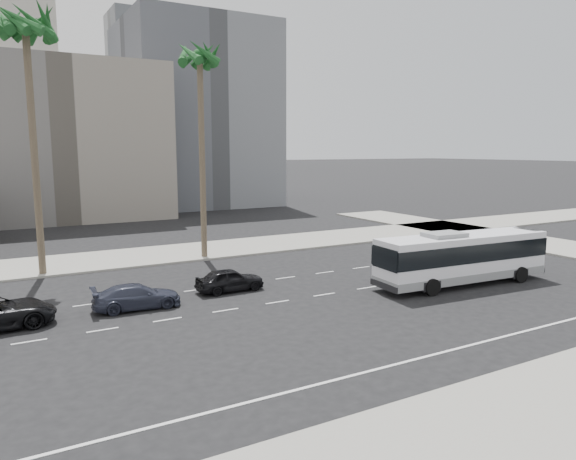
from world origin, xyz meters
TOP-DOWN VIEW (x-y plane):
  - ground at (0.00, 0.00)m, footprint 700.00×700.00m
  - sidewalk_north at (0.00, 15.50)m, footprint 120.00×7.00m
  - midrise_beige_west at (-12.00, 45.00)m, footprint 24.00×18.00m
  - midrise_gray_center at (8.00, 52.00)m, footprint 20.00×20.00m
  - civic_tower at (-2.00, 250.00)m, footprint 42.00×42.00m
  - highrise_right at (45.00, 230.00)m, footprint 26.00×26.00m
  - highrise_far at (70.00, 260.00)m, footprint 22.00×22.00m
  - city_bus at (5.56, -2.09)m, footprint 11.56×3.31m
  - car_a at (-7.32, 3.35)m, footprint 1.58×3.94m
  - car_b at (-12.82, 2.58)m, footprint 2.05×4.52m
  - palm_near at (-5.31, 12.93)m, footprint 4.70×4.70m
  - palm_mid at (-16.43, 12.84)m, footprint 5.45×5.45m

SIDE VIEW (x-z plane):
  - ground at x=0.00m, z-range 0.00..0.00m
  - sidewalk_north at x=0.00m, z-range 0.00..0.15m
  - car_b at x=-12.82m, z-range 0.00..1.28m
  - car_a at x=-7.32m, z-range 0.00..1.34m
  - city_bus at x=5.56m, z-range 0.08..3.36m
  - midrise_beige_west at x=-12.00m, z-range 0.00..18.00m
  - midrise_gray_center at x=8.00m, z-range 0.00..26.00m
  - palm_near at x=-5.31m, z-range 6.43..22.26m
  - palm_mid at x=-16.43m, z-range 6.72..23.55m
  - highrise_far at x=70.00m, z-range 0.00..60.00m
  - highrise_right at x=45.00m, z-range 0.00..70.00m
  - civic_tower at x=-2.00m, z-range -25.67..103.33m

